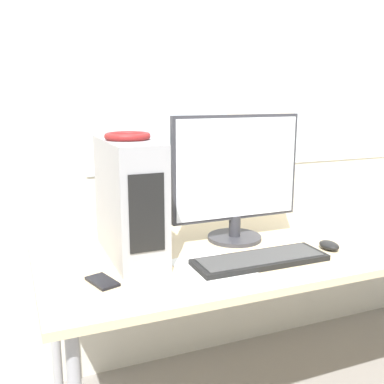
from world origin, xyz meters
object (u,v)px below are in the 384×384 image
(mouse, at_px, (329,245))
(cell_phone, at_px, (102,281))
(monitor_main, at_px, (236,176))
(pc_tower, at_px, (129,199))
(headphones, at_px, (127,136))
(keyboard, at_px, (260,260))

(mouse, xyz_separation_m, cell_phone, (-0.88, 0.02, -0.01))
(monitor_main, bearing_deg, pc_tower, -178.46)
(mouse, bearing_deg, headphones, 162.18)
(keyboard, height_order, cell_phone, keyboard)
(monitor_main, height_order, mouse, monitor_main)
(pc_tower, xyz_separation_m, keyboard, (0.41, -0.26, -0.21))
(mouse, bearing_deg, monitor_main, 139.24)
(monitor_main, bearing_deg, mouse, -40.76)
(monitor_main, distance_m, cell_phone, 0.69)
(headphones, height_order, monitor_main, monitor_main)
(cell_phone, bearing_deg, pc_tower, 37.59)
(pc_tower, bearing_deg, mouse, -17.76)
(headphones, distance_m, keyboard, 0.65)
(headphones, height_order, cell_phone, headphones)
(keyboard, relative_size, mouse, 5.31)
(keyboard, height_order, mouse, mouse)
(headphones, distance_m, monitor_main, 0.48)
(monitor_main, xyz_separation_m, cell_phone, (-0.60, -0.23, -0.26))
(pc_tower, height_order, mouse, pc_tower)
(headphones, distance_m, mouse, 0.88)
(headphones, relative_size, keyboard, 0.33)
(pc_tower, height_order, cell_phone, pc_tower)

